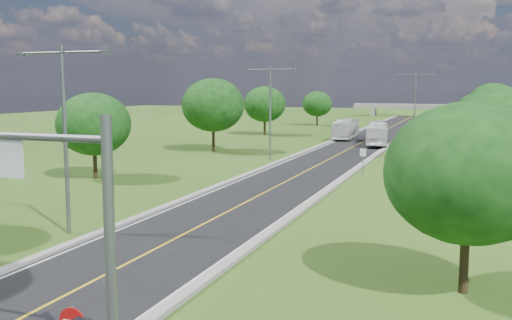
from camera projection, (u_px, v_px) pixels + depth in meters
The scene contains 22 objects.
ground at pixel (352, 148), 73.18m from camera, with size 260.00×260.00×0.00m, color #2B4B15.
road at pixel (361, 143), 78.75m from camera, with size 8.00×150.00×0.06m, color black.
curb_left at pixel (331, 141), 80.21m from camera, with size 0.50×150.00×0.22m, color gray.
curb_right at pixel (392, 144), 77.26m from camera, with size 0.50×150.00×0.22m, color gray.
signal_mast at pixel (39, 203), 14.63m from camera, with size 8.54×0.33×7.20m.
speed_limit_sign at pixel (363, 157), 50.72m from camera, with size 0.55×0.09×2.40m.
overpass at pixel (413, 107), 147.14m from camera, with size 30.00×3.00×3.20m.
streetlight_near_left at pixel (64, 123), 29.93m from camera, with size 5.90×0.25×10.00m.
streetlight_mid_left at pixel (270, 104), 60.57m from camera, with size 5.90×0.25×10.00m.
streetlight_far_right at pixel (415, 99), 87.03m from camera, with size 5.90×0.25×10.00m.
tree_lb at pixel (94, 124), 48.44m from camera, with size 6.30×6.30×7.33m.
tree_lc at pixel (213, 105), 68.40m from camera, with size 7.56×7.56×8.79m.
tree_ld at pixel (265, 104), 91.46m from camera, with size 6.72×6.72×7.82m.
tree_le at pixel (317, 104), 112.95m from camera, with size 5.88×5.88×6.84m.
tree_ra at pixel (468, 173), 21.28m from camera, with size 6.30×6.30×7.33m.
tree_rb at pixel (501, 129), 39.11m from camera, with size 6.72×6.72×7.82m.
tree_rc at pixel (480, 120), 59.97m from camera, with size 5.88×5.88×6.84m.
tree_rd at pixel (493, 104), 81.43m from camera, with size 7.14×7.14×8.30m.
tree_re at pixel (473, 107), 104.75m from camera, with size 5.46×5.46×6.35m.
tree_rf at pixel (491, 101), 122.02m from camera, with size 6.30×6.30×7.33m.
bus_outbound at pixel (377, 134), 75.56m from camera, with size 2.57×10.98×3.06m, color silver.
bus_inbound at pixel (346, 129), 84.58m from camera, with size 2.43×10.39×2.90m, color white.
Camera 1 is at (13.95, -12.49, 7.88)m, focal length 40.00 mm.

